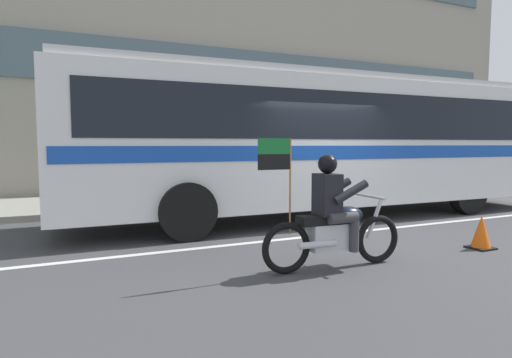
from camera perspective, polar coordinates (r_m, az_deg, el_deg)
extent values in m
plane|color=#3D3D3F|center=(8.83, 8.69, -6.49)|extent=(60.00, 60.00, 0.00)
cube|color=gray|center=(13.32, -3.45, -2.34)|extent=(28.00, 3.80, 0.15)
cube|color=silver|center=(8.35, 10.97, -7.14)|extent=(26.60, 0.14, 0.01)
cube|color=gray|center=(16.03, -6.75, 20.86)|extent=(28.00, 0.80, 12.35)
cube|color=#4C606B|center=(15.20, -6.16, 14.58)|extent=(25.76, 0.10, 1.40)
cube|color=white|center=(10.19, 9.55, 4.77)|extent=(12.05, 2.79, 2.70)
cube|color=black|center=(10.20, 9.59, 7.86)|extent=(11.09, 2.81, 0.96)
cube|color=#194CB2|center=(10.19, 9.53, 3.65)|extent=(11.81, 2.81, 0.28)
cube|color=silver|center=(10.29, 9.65, 12.65)|extent=(11.81, 2.66, 0.16)
cylinder|color=black|center=(7.62, -9.15, -4.31)|extent=(1.04, 0.30, 1.04)
cylinder|color=black|center=(11.64, 26.42, -1.64)|extent=(1.04, 0.30, 1.04)
torus|color=black|center=(6.42, 15.90, -7.69)|extent=(0.69, 0.13, 0.69)
torus|color=black|center=(5.68, 4.06, -9.16)|extent=(0.69, 0.13, 0.69)
cube|color=silver|center=(5.97, 9.96, -7.54)|extent=(0.65, 0.31, 0.36)
ellipsoid|color=black|center=(6.05, 12.02, -4.71)|extent=(0.49, 0.30, 0.24)
cube|color=black|center=(5.82, 8.31, -5.43)|extent=(0.57, 0.29, 0.12)
cylinder|color=silver|center=(6.33, 15.53, -5.10)|extent=(0.28, 0.07, 0.58)
cylinder|color=silver|center=(6.24, 15.01, -2.26)|extent=(0.07, 0.64, 0.04)
cylinder|color=silver|center=(5.70, 8.21, -8.63)|extent=(0.55, 0.12, 0.09)
cube|color=black|center=(5.84, 9.46, -2.04)|extent=(0.30, 0.37, 0.56)
sphere|color=black|center=(5.81, 9.51, 1.98)|extent=(0.26, 0.26, 0.26)
cylinder|color=#38383D|center=(6.11, 9.67, -4.59)|extent=(0.43, 0.17, 0.15)
cylinder|color=#38383D|center=(6.24, 11.06, -6.65)|extent=(0.13, 0.13, 0.46)
cylinder|color=#38383D|center=(5.81, 11.53, -5.10)|extent=(0.43, 0.17, 0.15)
cylinder|color=#38383D|center=(5.95, 12.95, -7.24)|extent=(0.13, 0.13, 0.46)
cylinder|color=black|center=(6.13, 10.42, -1.36)|extent=(0.52, 0.14, 0.32)
cylinder|color=black|center=(5.80, 12.52, -1.74)|extent=(0.52, 0.14, 0.32)
cylinder|color=olive|center=(5.56, 4.57, -1.03)|extent=(0.02, 0.02, 1.25)
cube|color=#197233|center=(5.44, 2.42, 4.39)|extent=(0.44, 0.04, 0.20)
cube|color=black|center=(5.44, 2.42, 2.29)|extent=(0.44, 0.04, 0.20)
cylinder|color=#4C8C3F|center=(13.40, 8.87, -0.78)|extent=(0.22, 0.22, 0.58)
sphere|color=#4C8C3F|center=(13.37, 8.89, 0.75)|extent=(0.20, 0.20, 0.20)
cylinder|color=#4C8C3F|center=(13.28, 9.21, -0.71)|extent=(0.09, 0.10, 0.09)
cone|color=#EA590F|center=(7.91, 27.82, -6.26)|extent=(0.32, 0.32, 0.55)
cube|color=black|center=(7.96, 27.74, -8.10)|extent=(0.36, 0.36, 0.03)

